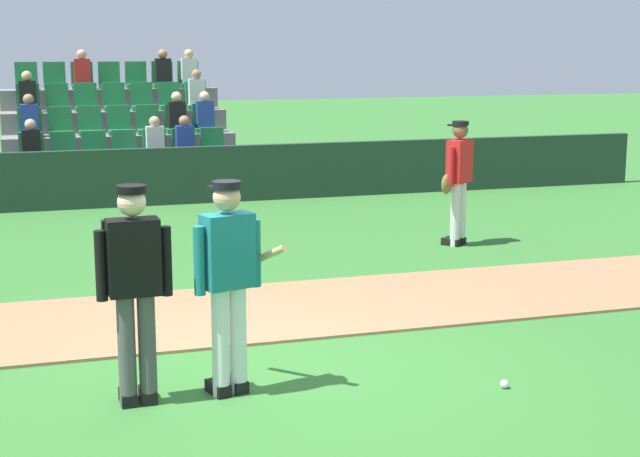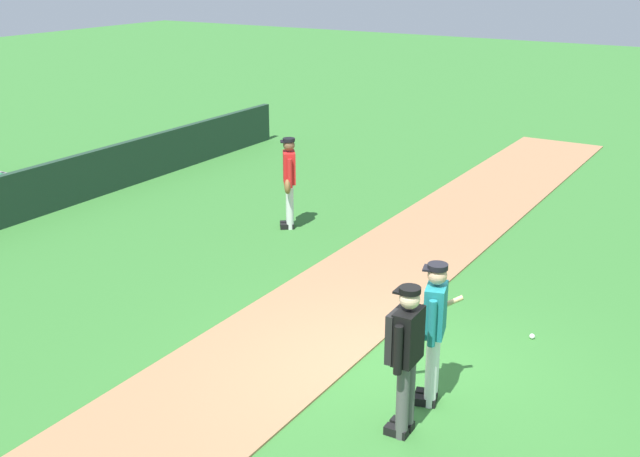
{
  "view_description": "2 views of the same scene",
  "coord_description": "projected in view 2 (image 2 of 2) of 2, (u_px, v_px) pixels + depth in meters",
  "views": [
    {
      "loc": [
        -1.81,
        -7.9,
        2.82
      ],
      "look_at": [
        1.04,
        1.27,
        0.97
      ],
      "focal_mm": 53.98,
      "sensor_mm": 36.0,
      "label": 1
    },
    {
      "loc": [
        -7.79,
        -3.61,
        5.01
      ],
      "look_at": [
        1.16,
        1.85,
        1.29
      ],
      "focal_mm": 43.72,
      "sensor_mm": 36.0,
      "label": 2
    }
  ],
  "objects": [
    {
      "name": "batter_teal_jersey",
      "position": [
        434.0,
        328.0,
        8.89
      ],
      "size": [
        0.74,
        0.7,
        1.76
      ],
      "color": "white",
      "rests_on": "ground"
    },
    {
      "name": "runner_red_jersey",
      "position": [
        289.0,
        180.0,
        14.73
      ],
      "size": [
        0.61,
        0.46,
        1.76
      ],
      "color": "silver",
      "rests_on": "ground"
    },
    {
      "name": "infield_dirt_path",
      "position": [
        284.0,
        343.0,
        10.56
      ],
      "size": [
        28.0,
        2.21,
        0.03
      ],
      "primitive_type": "cube",
      "color": "#9E704C",
      "rests_on": "ground"
    },
    {
      "name": "ground_plane",
      "position": [
        398.0,
        378.0,
        9.72
      ],
      "size": [
        80.0,
        80.0,
        0.0
      ],
      "primitive_type": "plane",
      "color": "#33702D"
    },
    {
      "name": "umpire_home_plate",
      "position": [
        406.0,
        352.0,
        8.28
      ],
      "size": [
        0.59,
        0.31,
        1.76
      ],
      "color": "#4C4C4C",
      "rests_on": "ground"
    },
    {
      "name": "baseball",
      "position": [
        532.0,
        336.0,
        10.7
      ],
      "size": [
        0.07,
        0.07,
        0.07
      ],
      "primitive_type": "sphere",
      "color": "white",
      "rests_on": "ground"
    }
  ]
}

